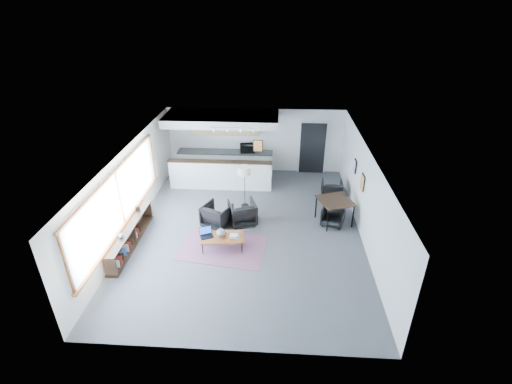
# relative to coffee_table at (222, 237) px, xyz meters

# --- Properties ---
(room) EXTENTS (7.02, 9.02, 2.62)m
(room) POSITION_rel_coffee_table_xyz_m (0.61, 1.01, 0.94)
(room) COLOR #4B4B4D
(room) RESTS_ON ground
(window) EXTENTS (0.10, 5.95, 1.66)m
(window) POSITION_rel_coffee_table_xyz_m (-2.86, 0.11, 1.09)
(window) COLOR #8CBFFF
(window) RESTS_ON room
(console) EXTENTS (0.35, 3.00, 0.80)m
(console) POSITION_rel_coffee_table_xyz_m (-2.69, -0.04, -0.04)
(console) COLOR black
(console) RESTS_ON floor
(kitchenette) EXTENTS (4.20, 1.96, 2.60)m
(kitchenette) POSITION_rel_coffee_table_xyz_m (-0.59, 4.71, 1.02)
(kitchenette) COLOR white
(kitchenette) RESTS_ON floor
(doorway) EXTENTS (1.10, 0.12, 2.15)m
(doorway) POSITION_rel_coffee_table_xyz_m (2.91, 5.43, 0.71)
(doorway) COLOR black
(doorway) RESTS_ON room
(track_light) EXTENTS (1.60, 0.07, 0.15)m
(track_light) POSITION_rel_coffee_table_xyz_m (0.02, 3.21, 2.17)
(track_light) COLOR silver
(track_light) RESTS_ON room
(wall_art_lower) EXTENTS (0.03, 0.38, 0.48)m
(wall_art_lower) POSITION_rel_coffee_table_xyz_m (4.08, 1.41, 1.19)
(wall_art_lower) COLOR black
(wall_art_lower) RESTS_ON room
(wall_art_upper) EXTENTS (0.03, 0.34, 0.44)m
(wall_art_upper) POSITION_rel_coffee_table_xyz_m (4.08, 2.71, 1.14)
(wall_art_upper) COLOR black
(wall_art_upper) RESTS_ON room
(kilim_rug) EXTENTS (2.64, 1.99, 0.01)m
(kilim_rug) POSITION_rel_coffee_table_xyz_m (0.00, -0.00, -0.35)
(kilim_rug) COLOR #693C52
(kilim_rug) RESTS_ON floor
(coffee_table) EXTENTS (1.26, 0.77, 0.39)m
(coffee_table) POSITION_rel_coffee_table_xyz_m (0.00, 0.00, 0.00)
(coffee_table) COLOR brown
(coffee_table) RESTS_ON floor
(laptop) EXTENTS (0.45, 0.41, 0.26)m
(laptop) POSITION_rel_coffee_table_xyz_m (-0.47, 0.03, 0.10)
(laptop) COLOR black
(laptop) RESTS_ON coffee_table
(ceramic_pot) EXTENTS (0.26, 0.26, 0.26)m
(ceramic_pot) POSITION_rel_coffee_table_xyz_m (-0.03, -0.02, 0.16)
(ceramic_pot) COLOR gray
(ceramic_pot) RESTS_ON coffee_table
(book_stack) EXTENTS (0.29, 0.24, 0.09)m
(book_stack) POSITION_rel_coffee_table_xyz_m (0.34, -0.00, 0.07)
(book_stack) COLOR silver
(book_stack) RESTS_ON coffee_table
(coaster) EXTENTS (0.11, 0.11, 0.01)m
(coaster) POSITION_rel_coffee_table_xyz_m (0.16, -0.16, 0.03)
(coaster) COLOR #E5590C
(coaster) RESTS_ON coffee_table
(armchair_left) EXTENTS (1.03, 1.00, 0.82)m
(armchair_left) POSITION_rel_coffee_table_xyz_m (-0.34, 1.17, 0.05)
(armchair_left) COLOR black
(armchair_left) RESTS_ON floor
(armchair_right) EXTENTS (1.01, 0.98, 0.83)m
(armchair_right) POSITION_rel_coffee_table_xyz_m (0.45, 1.37, 0.05)
(armchair_right) COLOR black
(armchair_right) RESTS_ON floor
(floor_lamp) EXTENTS (0.46, 0.46, 1.49)m
(floor_lamp) POSITION_rel_coffee_table_xyz_m (0.43, 2.47, 0.93)
(floor_lamp) COLOR black
(floor_lamp) RESTS_ON floor
(dining_table) EXTENTS (1.24, 1.24, 0.82)m
(dining_table) POSITION_rel_coffee_table_xyz_m (3.36, 1.59, 0.38)
(dining_table) COLOR black
(dining_table) RESTS_ON floor
(dining_chair_near) EXTENTS (0.72, 0.70, 0.60)m
(dining_chair_near) POSITION_rel_coffee_table_xyz_m (3.32, 1.45, -0.06)
(dining_chair_near) COLOR black
(dining_chair_near) RESTS_ON floor
(dining_chair_far) EXTENTS (0.63, 0.59, 0.62)m
(dining_chair_far) POSITION_rel_coffee_table_xyz_m (3.49, 3.23, -0.05)
(dining_chair_far) COLOR black
(dining_chair_far) RESTS_ON floor
(microwave) EXTENTS (0.63, 0.41, 0.39)m
(microwave) POSITION_rel_coffee_table_xyz_m (0.31, 5.16, 0.77)
(microwave) COLOR black
(microwave) RESTS_ON kitchenette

